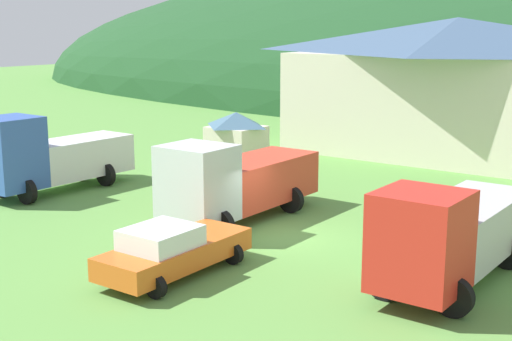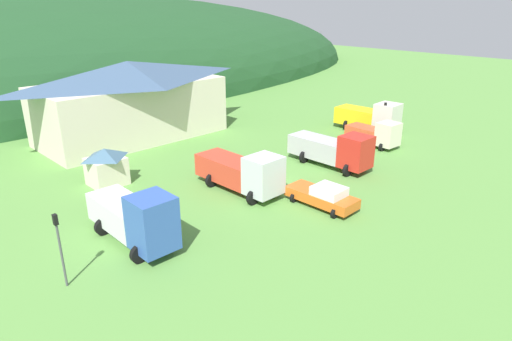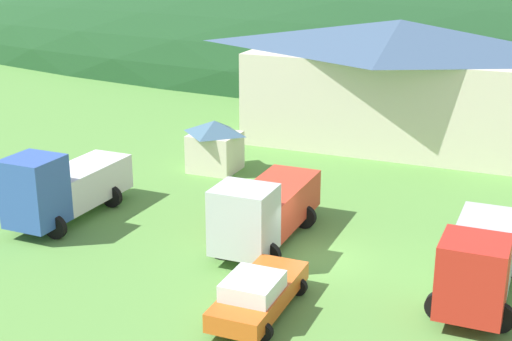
# 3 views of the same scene
# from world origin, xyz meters

# --- Properties ---
(ground_plane) EXTENTS (200.00, 200.00, 0.00)m
(ground_plane) POSITION_xyz_m (0.00, 0.00, 0.00)
(ground_plane) COLOR #5B9342
(forested_hill_backdrop) EXTENTS (156.10, 60.00, 30.62)m
(forested_hill_backdrop) POSITION_xyz_m (0.00, 56.75, 0.00)
(forested_hill_backdrop) COLOR #1E4723
(forested_hill_backdrop) RESTS_ON ground
(depot_building) EXTENTS (19.93, 9.73, 8.04)m
(depot_building) POSITION_xyz_m (-1.14, 19.27, 4.14)
(depot_building) COLOR beige
(depot_building) RESTS_ON ground
(play_shed_cream) EXTENTS (2.87, 2.68, 3.00)m
(play_shed_cream) POSITION_xyz_m (-9.38, 9.15, 1.55)
(play_shed_cream) COLOR beige
(play_shed_cream) RESTS_ON ground
(box_truck_blue) EXTENTS (3.13, 7.35, 3.72)m
(box_truck_blue) POSITION_xyz_m (-12.56, -0.81, 1.77)
(box_truck_blue) COLOR #3356AD
(box_truck_blue) RESTS_ON ground
(tow_truck_silver) EXTENTS (3.29, 7.64, 3.36)m
(tow_truck_silver) POSITION_xyz_m (-2.69, 0.49, 1.64)
(tow_truck_silver) COLOR silver
(tow_truck_silver) RESTS_ON ground
(crane_truck_red) EXTENTS (3.11, 7.74, 3.28)m
(crane_truck_red) POSITION_xyz_m (6.72, -1.12, 1.62)
(crane_truck_red) COLOR red
(crane_truck_red) RESTS_ON ground
(light_truck_cream) EXTENTS (2.72, 5.57, 2.68)m
(light_truck_cream) POSITION_xyz_m (14.66, -0.52, 1.29)
(light_truck_cream) COLOR beige
(light_truck_cream) RESTS_ON ground
(flatbed_truck_yellow) EXTENTS (3.47, 7.20, 3.46)m
(flatbed_truck_yellow) POSITION_xyz_m (18.82, 2.69, 1.71)
(flatbed_truck_yellow) COLOR silver
(flatbed_truck_yellow) RESTS_ON ground
(service_pickup_orange) EXTENTS (2.47, 5.32, 1.66)m
(service_pickup_orange) POSITION_xyz_m (-0.45, -5.46, 0.83)
(service_pickup_orange) COLOR orange
(service_pickup_orange) RESTS_ON ground
(traffic_light_west) EXTENTS (0.20, 0.32, 4.11)m
(traffic_light_west) POSITION_xyz_m (-17.43, -1.96, 2.52)
(traffic_light_west) COLOR #4C4C51
(traffic_light_west) RESTS_ON ground
(traffic_light_east) EXTENTS (0.20, 0.32, 3.76)m
(traffic_light_east) POSITION_xyz_m (17.95, 0.59, 2.33)
(traffic_light_east) COLOR #4C4C51
(traffic_light_east) RESTS_ON ground
(traffic_cone_near_pickup) EXTENTS (0.36, 0.36, 0.62)m
(traffic_cone_near_pickup) POSITION_xyz_m (8.85, 3.52, 0.00)
(traffic_cone_near_pickup) COLOR orange
(traffic_cone_near_pickup) RESTS_ON ground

